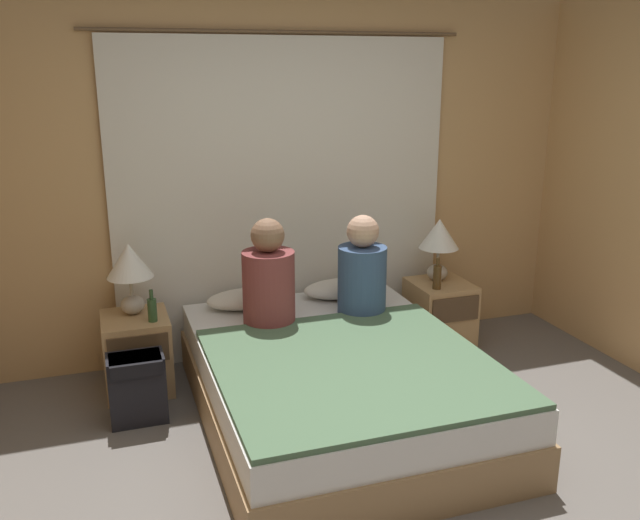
% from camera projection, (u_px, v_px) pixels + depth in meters
% --- Properties ---
extents(ground_plane, '(16.00, 16.00, 0.00)m').
position_uv_depth(ground_plane, '(404.00, 511.00, 3.20)').
color(ground_plane, '#66605B').
extents(wall_back, '(4.46, 0.06, 2.50)m').
position_uv_depth(wall_back, '(282.00, 180.00, 4.75)').
color(wall_back, tan).
rests_on(wall_back, ground_plane).
extents(curtain_panel, '(2.57, 0.03, 2.25)m').
position_uv_depth(curtain_panel, '(284.00, 200.00, 4.73)').
color(curtain_panel, silver).
rests_on(curtain_panel, ground_plane).
extents(bed, '(1.55, 2.09, 0.45)m').
position_uv_depth(bed, '(337.00, 384.00, 3.99)').
color(bed, '#99754C').
rests_on(bed, ground_plane).
extents(nightstand_left, '(0.41, 0.45, 0.50)m').
position_uv_depth(nightstand_left, '(137.00, 353.00, 4.34)').
color(nightstand_left, tan).
rests_on(nightstand_left, ground_plane).
extents(nightstand_right, '(0.41, 0.45, 0.50)m').
position_uv_depth(nightstand_right, '(440.00, 314.00, 5.01)').
color(nightstand_right, tan).
rests_on(nightstand_right, ground_plane).
extents(lamp_left, '(0.29, 0.29, 0.46)m').
position_uv_depth(lamp_left, '(130.00, 266.00, 4.24)').
color(lamp_left, '#B2A899').
rests_on(lamp_left, nightstand_left).
extents(lamp_right, '(0.29, 0.29, 0.46)m').
position_uv_depth(lamp_right, '(439.00, 239.00, 4.91)').
color(lamp_right, '#B2A899').
rests_on(lamp_right, nightstand_right).
extents(pillow_left, '(0.54, 0.30, 0.12)m').
position_uv_depth(pillow_left, '(247.00, 299.00, 4.58)').
color(pillow_left, silver).
rests_on(pillow_left, bed).
extents(pillow_right, '(0.54, 0.30, 0.12)m').
position_uv_depth(pillow_right, '(341.00, 288.00, 4.79)').
color(pillow_right, silver).
rests_on(pillow_right, bed).
extents(blanket_on_bed, '(1.49, 1.49, 0.03)m').
position_uv_depth(blanket_on_bed, '(354.00, 365.00, 3.67)').
color(blanket_on_bed, '#4C6B4C').
rests_on(blanket_on_bed, bed).
extents(person_left_in_bed, '(0.33, 0.33, 0.69)m').
position_uv_depth(person_left_in_bed, '(269.00, 280.00, 4.22)').
color(person_left_in_bed, brown).
rests_on(person_left_in_bed, bed).
extents(person_right_in_bed, '(0.32, 0.32, 0.66)m').
position_uv_depth(person_right_in_bed, '(362.00, 272.00, 4.41)').
color(person_right_in_bed, '#38517A').
rests_on(person_right_in_bed, bed).
extents(beer_bottle_on_left_stand, '(0.06, 0.06, 0.21)m').
position_uv_depth(beer_bottle_on_left_stand, '(152.00, 309.00, 4.18)').
color(beer_bottle_on_left_stand, '#2D4C28').
rests_on(beer_bottle_on_left_stand, nightstand_left).
extents(beer_bottle_on_right_stand, '(0.06, 0.06, 0.23)m').
position_uv_depth(beer_bottle_on_right_stand, '(437.00, 277.00, 4.78)').
color(beer_bottle_on_right_stand, '#513819').
rests_on(beer_bottle_on_right_stand, nightstand_right).
extents(backpack_on_floor, '(0.33, 0.24, 0.41)m').
position_uv_depth(backpack_on_floor, '(137.00, 384.00, 3.95)').
color(backpack_on_floor, black).
rests_on(backpack_on_floor, ground_plane).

